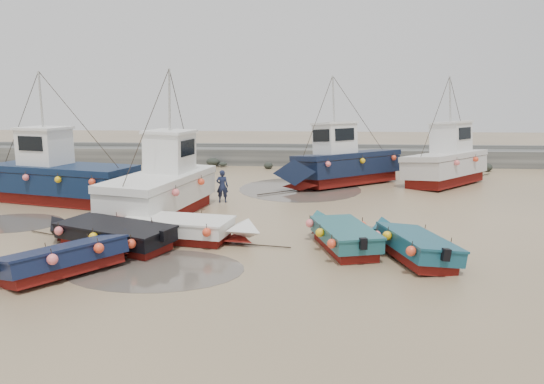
{
  "coord_description": "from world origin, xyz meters",
  "views": [
    {
      "loc": [
        2.25,
        -17.66,
        5.12
      ],
      "look_at": [
        0.66,
        2.71,
        1.4
      ],
      "focal_mm": 35.0,
      "sensor_mm": 36.0,
      "label": 1
    }
  ],
  "objects_px": {
    "dinghy_5": "(188,226)",
    "cabin_boat_2": "(340,162)",
    "dinghy_2": "(411,241)",
    "dinghy_6": "(341,232)",
    "cabin_boat_1": "(166,184)",
    "dinghy_4": "(107,231)",
    "cabin_boat_3": "(452,161)",
    "cabin_boat_0": "(53,175)",
    "dinghy_1": "(75,254)",
    "person": "(223,202)"
  },
  "relations": [
    {
      "from": "dinghy_4",
      "to": "cabin_boat_2",
      "type": "xyz_separation_m",
      "value": [
        8.59,
        13.34,
        0.82
      ]
    },
    {
      "from": "cabin_boat_0",
      "to": "person",
      "type": "height_order",
      "value": "cabin_boat_0"
    },
    {
      "from": "dinghy_5",
      "to": "cabin_boat_2",
      "type": "xyz_separation_m",
      "value": [
        5.99,
        12.49,
        0.81
      ]
    },
    {
      "from": "dinghy_2",
      "to": "cabin_boat_0",
      "type": "bearing_deg",
      "value": 138.23
    },
    {
      "from": "cabin_boat_3",
      "to": "dinghy_1",
      "type": "bearing_deg",
      "value": -90.23
    },
    {
      "from": "dinghy_2",
      "to": "dinghy_4",
      "type": "bearing_deg",
      "value": 161.82
    },
    {
      "from": "dinghy_6",
      "to": "cabin_boat_2",
      "type": "height_order",
      "value": "cabin_boat_2"
    },
    {
      "from": "dinghy_1",
      "to": "dinghy_2",
      "type": "xyz_separation_m",
      "value": [
        10.08,
        2.17,
        0.01
      ]
    },
    {
      "from": "person",
      "to": "dinghy_5",
      "type": "bearing_deg",
      "value": 85.6
    },
    {
      "from": "dinghy_2",
      "to": "person",
      "type": "bearing_deg",
      "value": 116.53
    },
    {
      "from": "dinghy_5",
      "to": "dinghy_2",
      "type": "bearing_deg",
      "value": 90.14
    },
    {
      "from": "dinghy_1",
      "to": "cabin_boat_2",
      "type": "relative_size",
      "value": 0.63
    },
    {
      "from": "dinghy_4",
      "to": "cabin_boat_1",
      "type": "distance_m",
      "value": 5.22
    },
    {
      "from": "dinghy_1",
      "to": "cabin_boat_3",
      "type": "relative_size",
      "value": 0.69
    },
    {
      "from": "dinghy_4",
      "to": "dinghy_6",
      "type": "xyz_separation_m",
      "value": [
        8.01,
        0.52,
        0.02
      ]
    },
    {
      "from": "dinghy_1",
      "to": "cabin_boat_0",
      "type": "relative_size",
      "value": 0.5
    },
    {
      "from": "dinghy_5",
      "to": "cabin_boat_3",
      "type": "distance_m",
      "value": 18.44
    },
    {
      "from": "dinghy_1",
      "to": "dinghy_4",
      "type": "distance_m",
      "value": 2.69
    },
    {
      "from": "dinghy_4",
      "to": "cabin_boat_2",
      "type": "distance_m",
      "value": 15.89
    },
    {
      "from": "cabin_boat_3",
      "to": "cabin_boat_2",
      "type": "bearing_deg",
      "value": -129.84
    },
    {
      "from": "dinghy_2",
      "to": "cabin_boat_3",
      "type": "height_order",
      "value": "cabin_boat_3"
    },
    {
      "from": "cabin_boat_1",
      "to": "dinghy_2",
      "type": "bearing_deg",
      "value": -21.16
    },
    {
      "from": "cabin_boat_0",
      "to": "cabin_boat_1",
      "type": "relative_size",
      "value": 1.01
    },
    {
      "from": "cabin_boat_2",
      "to": "cabin_boat_1",
      "type": "bearing_deg",
      "value": 96.71
    },
    {
      "from": "dinghy_5",
      "to": "person",
      "type": "height_order",
      "value": "dinghy_5"
    },
    {
      "from": "dinghy_4",
      "to": "person",
      "type": "height_order",
      "value": "dinghy_4"
    },
    {
      "from": "dinghy_2",
      "to": "dinghy_5",
      "type": "bearing_deg",
      "value": 154.45
    },
    {
      "from": "dinghy_6",
      "to": "cabin_boat_3",
      "type": "distance_m",
      "value": 15.59
    },
    {
      "from": "dinghy_5",
      "to": "dinghy_6",
      "type": "height_order",
      "value": "same"
    },
    {
      "from": "cabin_boat_0",
      "to": "cabin_boat_3",
      "type": "relative_size",
      "value": 1.36
    },
    {
      "from": "dinghy_2",
      "to": "dinghy_6",
      "type": "distance_m",
      "value": 2.38
    },
    {
      "from": "cabin_boat_0",
      "to": "person",
      "type": "bearing_deg",
      "value": -70.47
    },
    {
      "from": "cabin_boat_2",
      "to": "dinghy_6",
      "type": "bearing_deg",
      "value": 138.03
    },
    {
      "from": "dinghy_1",
      "to": "cabin_boat_2",
      "type": "height_order",
      "value": "cabin_boat_2"
    },
    {
      "from": "dinghy_2",
      "to": "cabin_boat_2",
      "type": "relative_size",
      "value": 0.67
    },
    {
      "from": "dinghy_1",
      "to": "dinghy_4",
      "type": "xyz_separation_m",
      "value": [
        -0.07,
        2.69,
        -0.01
      ]
    },
    {
      "from": "dinghy_4",
      "to": "dinghy_5",
      "type": "height_order",
      "value": "same"
    },
    {
      "from": "dinghy_4",
      "to": "dinghy_1",
      "type": "bearing_deg",
      "value": -154.02
    },
    {
      "from": "dinghy_2",
      "to": "cabin_boat_1",
      "type": "bearing_deg",
      "value": 134.01
    },
    {
      "from": "dinghy_4",
      "to": "dinghy_6",
      "type": "distance_m",
      "value": 8.03
    },
    {
      "from": "cabin_boat_2",
      "to": "person",
      "type": "xyz_separation_m",
      "value": [
        -5.95,
        -5.45,
        -1.36
      ]
    },
    {
      "from": "dinghy_2",
      "to": "cabin_boat_2",
      "type": "distance_m",
      "value": 13.97
    },
    {
      "from": "cabin_boat_3",
      "to": "person",
      "type": "xyz_separation_m",
      "value": [
        -12.46,
        -6.49,
        -1.39
      ]
    },
    {
      "from": "cabin_boat_0",
      "to": "person",
      "type": "distance_m",
      "value": 8.33
    },
    {
      "from": "dinghy_4",
      "to": "dinghy_5",
      "type": "xyz_separation_m",
      "value": [
        2.6,
        0.85,
        0.01
      ]
    },
    {
      "from": "cabin_boat_1",
      "to": "dinghy_4",
      "type": "bearing_deg",
      "value": -87.93
    },
    {
      "from": "dinghy_4",
      "to": "dinghy_5",
      "type": "relative_size",
      "value": 1.02
    },
    {
      "from": "cabin_boat_0",
      "to": "cabin_boat_1",
      "type": "height_order",
      "value": "same"
    },
    {
      "from": "dinghy_1",
      "to": "cabin_boat_0",
      "type": "xyz_separation_m",
      "value": [
        -5.64,
        10.01,
        0.78
      ]
    },
    {
      "from": "dinghy_4",
      "to": "cabin_boat_0",
      "type": "bearing_deg",
      "value": 61.7
    }
  ]
}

